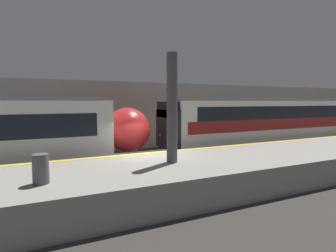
{
  "coord_description": "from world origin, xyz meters",
  "views": [
    {
      "loc": [
        -4.07,
        -11.08,
        3.44
      ],
      "look_at": [
        1.59,
        1.07,
        2.19
      ],
      "focal_mm": 28.0,
      "sensor_mm": 36.0,
      "label": 1
    }
  ],
  "objects": [
    {
      "name": "ground_plane",
      "position": [
        0.0,
        0.0,
        0.0
      ],
      "size": [
        120.0,
        120.0,
        0.0
      ],
      "primitive_type": "plane",
      "color": "#33302D"
    },
    {
      "name": "platform",
      "position": [
        0.0,
        -2.25,
        0.56
      ],
      "size": [
        40.0,
        4.51,
        1.13
      ],
      "color": "gray",
      "rests_on": "ground"
    },
    {
      "name": "station_rear_barrier",
      "position": [
        0.0,
        7.1,
        2.43
      ],
      "size": [
        50.0,
        0.15,
        4.85
      ],
      "color": "#9E998E",
      "rests_on": "ground"
    },
    {
      "name": "support_pillar_near",
      "position": [
        0.24,
        -2.2,
        3.19
      ],
      "size": [
        0.41,
        0.41,
        4.13
      ],
      "color": "#47474C",
      "rests_on": "platform"
    },
    {
      "name": "train_boxy",
      "position": [
        12.16,
        2.66,
        1.87
      ],
      "size": [
        20.05,
        3.0,
        3.64
      ],
      "color": "black",
      "rests_on": "ground"
    },
    {
      "name": "trash_bin",
      "position": [
        -4.27,
        -3.01,
        1.55
      ],
      "size": [
        0.44,
        0.44,
        0.85
      ],
      "color": "#4C4C51",
      "rests_on": "platform"
    }
  ]
}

